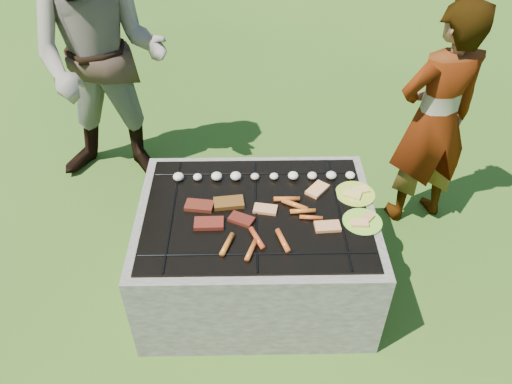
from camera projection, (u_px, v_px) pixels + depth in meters
lawn at (256, 283)px, 3.10m from camera, size 60.00×60.00×0.00m
fire_pit at (256, 252)px, 2.91m from camera, size 1.30×1.00×0.62m
mushrooms at (261, 176)px, 2.90m from camera, size 1.06×0.06×0.05m
pork_slabs at (218, 211)px, 2.68m from camera, size 0.39×0.26×0.02m
sausages at (275, 226)px, 2.59m from camera, size 0.54×0.46×0.03m
bread_on_grate at (306, 207)px, 2.71m from camera, size 0.46×0.42×0.02m
plate_far at (355, 194)px, 2.81m from camera, size 0.27×0.27×0.03m
plate_near at (362, 222)px, 2.64m from camera, size 0.23×0.23×0.03m
cook at (435, 121)px, 3.10m from camera, size 0.64×0.51×1.54m
bystander at (101, 59)px, 3.33m from camera, size 0.98×0.79×1.91m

